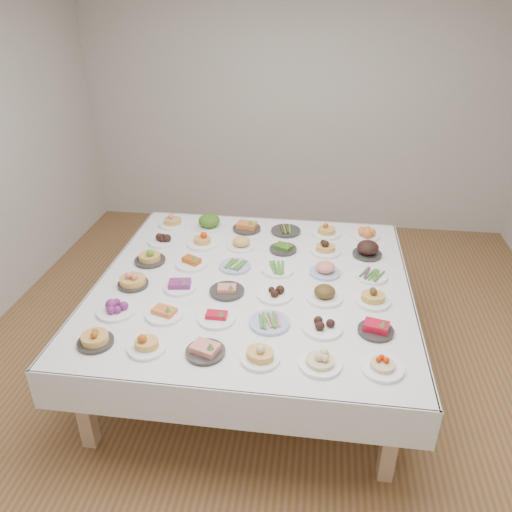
# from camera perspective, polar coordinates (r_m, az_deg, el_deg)

# --- Properties ---
(room_envelope) EXTENTS (5.02, 5.02, 2.81)m
(room_envelope) POSITION_cam_1_polar(r_m,az_deg,el_deg) (3.40, 2.59, 14.66)
(room_envelope) COLOR #955E3E
(room_envelope) RESTS_ON ground
(display_table) EXTENTS (2.26, 2.26, 0.75)m
(display_table) POSITION_cam_1_polar(r_m,az_deg,el_deg) (3.67, -0.32, -3.78)
(display_table) COLOR white
(display_table) RESTS_ON ground
(dish_0) EXTENTS (0.21, 0.21, 0.12)m
(dish_0) POSITION_cam_1_polar(r_m,az_deg,el_deg) (3.16, -17.97, -8.74)
(dish_0) COLOR #2C2A27
(dish_0) RESTS_ON display_table
(dish_1) EXTENTS (0.23, 0.23, 0.12)m
(dish_1) POSITION_cam_1_polar(r_m,az_deg,el_deg) (3.04, -12.41, -9.61)
(dish_1) COLOR white
(dish_1) RESTS_ON display_table
(dish_2) EXTENTS (0.23, 0.23, 0.11)m
(dish_2) POSITION_cam_1_polar(r_m,az_deg,el_deg) (2.96, -5.83, -10.35)
(dish_2) COLOR #2C2A27
(dish_2) RESTS_ON display_table
(dish_3) EXTENTS (0.22, 0.22, 0.13)m
(dish_3) POSITION_cam_1_polar(r_m,az_deg,el_deg) (2.89, 0.47, -10.92)
(dish_3) COLOR white
(dish_3) RESTS_ON display_table
(dish_4) EXTENTS (0.24, 0.24, 0.14)m
(dish_4) POSITION_cam_1_polar(r_m,az_deg,el_deg) (2.87, 7.40, -11.27)
(dish_4) COLOR white
(dish_4) RESTS_ON display_table
(dish_5) EXTENTS (0.24, 0.24, 0.11)m
(dish_5) POSITION_cam_1_polar(r_m,az_deg,el_deg) (2.93, 14.28, -11.77)
(dish_5) COLOR white
(dish_5) RESTS_ON display_table
(dish_6) EXTENTS (0.25, 0.25, 0.11)m
(dish_6) POSITION_cam_1_polar(r_m,az_deg,el_deg) (3.41, -15.72, -5.52)
(dish_6) COLOR white
(dish_6) RESTS_ON display_table
(dish_7) EXTENTS (0.24, 0.24, 0.11)m
(dish_7) POSITION_cam_1_polar(r_m,az_deg,el_deg) (3.31, -10.45, -6.12)
(dish_7) COLOR white
(dish_7) RESTS_ON display_table
(dish_8) EXTENTS (0.24, 0.24, 0.09)m
(dish_8) POSITION_cam_1_polar(r_m,az_deg,el_deg) (3.23, -4.52, -6.79)
(dish_8) COLOR white
(dish_8) RESTS_ON display_table
(dish_9) EXTENTS (0.25, 0.25, 0.06)m
(dish_9) POSITION_cam_1_polar(r_m,az_deg,el_deg) (3.19, 1.57, -7.47)
(dish_9) COLOR #4C66B2
(dish_9) RESTS_ON display_table
(dish_10) EXTENTS (0.25, 0.25, 0.11)m
(dish_10) POSITION_cam_1_polar(r_m,az_deg,el_deg) (3.16, 7.63, -7.64)
(dish_10) COLOR white
(dish_10) RESTS_ON display_table
(dish_11) EXTENTS (0.22, 0.22, 0.10)m
(dish_11) POSITION_cam_1_polar(r_m,az_deg,el_deg) (3.20, 13.58, -7.88)
(dish_11) COLOR #2C2A27
(dish_11) RESTS_ON display_table
(dish_12) EXTENTS (0.22, 0.22, 0.13)m
(dish_12) POSITION_cam_1_polar(r_m,az_deg,el_deg) (3.66, -13.94, -2.48)
(dish_12) COLOR #2C2A27
(dish_12) RESTS_ON display_table
(dish_13) EXTENTS (0.22, 0.22, 0.09)m
(dish_13) POSITION_cam_1_polar(r_m,az_deg,el_deg) (3.57, -8.70, -3.23)
(dish_13) COLOR white
(dish_13) RESTS_ON display_table
(dish_14) EXTENTS (0.24, 0.24, 0.10)m
(dish_14) POSITION_cam_1_polar(r_m,az_deg,el_deg) (3.49, -3.36, -3.68)
(dish_14) COLOR #2C2A27
(dish_14) RESTS_ON display_table
(dish_15) EXTENTS (0.24, 0.24, 0.09)m
(dish_15) POSITION_cam_1_polar(r_m,az_deg,el_deg) (3.45, 2.15, -4.10)
(dish_15) COLOR white
(dish_15) RESTS_ON display_table
(dish_16) EXTENTS (0.25, 0.25, 0.13)m
(dish_16) POSITION_cam_1_polar(r_m,az_deg,el_deg) (3.44, 7.86, -4.01)
(dish_16) COLOR white
(dish_16) RESTS_ON display_table
(dish_17) EXTENTS (0.24, 0.24, 0.13)m
(dish_17) POSITION_cam_1_polar(r_m,az_deg,el_deg) (3.46, 13.26, -4.39)
(dish_17) COLOR white
(dish_17) RESTS_ON display_table
(dish_18) EXTENTS (0.23, 0.23, 0.14)m
(dish_18) POSITION_cam_1_polar(r_m,az_deg,el_deg) (3.94, -12.09, 0.14)
(dish_18) COLOR #2C2A27
(dish_18) RESTS_ON display_table
(dish_19) EXTENTS (0.24, 0.24, 0.10)m
(dish_19) POSITION_cam_1_polar(r_m,az_deg,el_deg) (3.85, -7.37, -0.55)
(dish_19) COLOR white
(dish_19) RESTS_ON display_table
(dish_20) EXTENTS (0.23, 0.23, 0.05)m
(dish_20) POSITION_cam_1_polar(r_m,az_deg,el_deg) (3.80, -2.40, -1.07)
(dish_20) COLOR #4C66B2
(dish_20) RESTS_ON display_table
(dish_21) EXTENTS (0.24, 0.23, 0.06)m
(dish_21) POSITION_cam_1_polar(r_m,az_deg,el_deg) (3.75, 2.50, -1.43)
(dish_21) COLOR white
(dish_21) RESTS_ON display_table
(dish_22) EXTENTS (0.23, 0.23, 0.12)m
(dish_22) POSITION_cam_1_polar(r_m,az_deg,el_deg) (3.74, 7.94, -1.35)
(dish_22) COLOR #4C66B2
(dish_22) RESTS_ON display_table
(dish_23) EXTENTS (0.23, 0.23, 0.05)m
(dish_23) POSITION_cam_1_polar(r_m,az_deg,el_deg) (3.76, 13.05, -2.15)
(dish_23) COLOR white
(dish_23) RESTS_ON display_table
(dish_24) EXTENTS (0.24, 0.24, 0.09)m
(dish_24) POSITION_cam_1_polar(r_m,az_deg,el_deg) (4.23, -10.66, 1.98)
(dish_24) COLOR white
(dish_24) RESTS_ON display_table
(dish_25) EXTENTS (0.25, 0.25, 0.14)m
(dish_25) POSITION_cam_1_polar(r_m,az_deg,el_deg) (4.14, -6.17, 2.03)
(dish_25) COLOR white
(dish_25) RESTS_ON display_table
(dish_26) EXTENTS (0.22, 0.22, 0.11)m
(dish_26) POSITION_cam_1_polar(r_m,az_deg,el_deg) (4.08, -1.69, 1.57)
(dish_26) COLOR white
(dish_26) RESTS_ON display_table
(dish_27) EXTENTS (0.22, 0.22, 0.09)m
(dish_27) POSITION_cam_1_polar(r_m,az_deg,el_deg) (4.04, 3.13, 1.09)
(dish_27) COLOR #2C2A27
(dish_27) RESTS_ON display_table
(dish_28) EXTENTS (0.23, 0.23, 0.14)m
(dish_28) POSITION_cam_1_polar(r_m,az_deg,el_deg) (4.03, 7.97, 1.17)
(dish_28) COLOR white
(dish_28) RESTS_ON display_table
(dish_29) EXTENTS (0.23, 0.23, 0.13)m
(dish_29) POSITION_cam_1_polar(r_m,az_deg,el_deg) (4.04, 12.65, 0.83)
(dish_29) COLOR #2C2A27
(dish_29) RESTS_ON display_table
(dish_30) EXTENTS (0.24, 0.24, 0.12)m
(dish_30) POSITION_cam_1_polar(r_m,az_deg,el_deg) (4.52, -9.51, 4.04)
(dish_30) COLOR white
(dish_30) RESTS_ON display_table
(dish_31) EXTENTS (0.24, 0.24, 0.15)m
(dish_31) POSITION_cam_1_polar(r_m,az_deg,el_deg) (4.42, -5.37, 4.06)
(dish_31) COLOR white
(dish_31) RESTS_ON display_table
(dish_32) EXTENTS (0.24, 0.24, 0.11)m
(dish_32) POSITION_cam_1_polar(r_m,az_deg,el_deg) (4.38, -1.07, 3.56)
(dish_32) COLOR #2C2A27
(dish_32) RESTS_ON display_table
(dish_33) EXTENTS (0.25, 0.25, 0.06)m
(dish_33) POSITION_cam_1_polar(r_m,az_deg,el_deg) (4.35, 3.43, 3.02)
(dish_33) COLOR #2C2A27
(dish_33) RESTS_ON display_table
(dish_34) EXTENTS (0.23, 0.23, 0.12)m
(dish_34) POSITION_cam_1_polar(r_m,az_deg,el_deg) (4.33, 8.07, 2.99)
(dish_34) COLOR white
(dish_34) RESTS_ON display_table
(dish_35) EXTENTS (0.24, 0.24, 0.11)m
(dish_35) POSITION_cam_1_polar(r_m,az_deg,el_deg) (4.35, 12.39, 2.72)
(dish_35) COLOR white
(dish_35) RESTS_ON display_table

